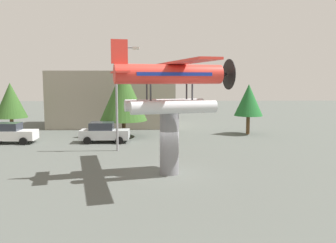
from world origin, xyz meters
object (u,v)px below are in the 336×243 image
storefront_building (115,99)px  tree_west (11,100)px  display_pedestal (169,143)px  car_near_white (10,133)px  car_mid_silver (104,132)px  tree_center_back (249,100)px  streetlight_primary (119,91)px  tree_east (123,94)px  floatplane_monument (172,83)px

storefront_building → tree_west: size_ratio=2.75×
display_pedestal → tree_west: (-15.27, 15.18, 1.59)m
storefront_building → car_near_white: bearing=-122.3°
car_mid_silver → tree_center_back: size_ratio=0.84×
streetlight_primary → tree_center_back: size_ratio=1.59×
tree_east → tree_center_back: (12.25, 1.50, -0.65)m
floatplane_monument → car_mid_silver: 12.50m
storefront_building → tree_west: bearing=-144.0°
car_mid_silver → tree_center_back: bearing=17.8°
tree_west → storefront_building: bearing=36.0°
display_pedestal → tree_west: size_ratio=0.70×
floatplane_monument → car_mid_silver: floatplane_monument is taller
tree_center_back → streetlight_primary: bearing=-146.1°
tree_west → tree_center_back: bearing=-1.0°
floatplane_monument → display_pedestal: bearing=180.0°
streetlight_primary → tree_west: (-11.67, 8.44, -1.20)m
car_near_white → tree_west: bearing=111.0°
streetlight_primary → tree_center_back: (11.91, 8.01, -1.20)m
floatplane_monument → tree_east: floatplane_monument is taller
car_near_white → tree_east: size_ratio=0.64×
car_mid_silver → streetlight_primary: (1.77, -3.62, 3.71)m
display_pedestal → car_mid_silver: 11.71m
floatplane_monument → tree_center_back: size_ratio=2.08×
car_near_white → tree_east: bearing=18.1°
display_pedestal → car_near_white: bearing=142.7°
car_near_white → tree_west: size_ratio=0.82×
storefront_building → tree_center_back: bearing=-27.1°
floatplane_monument → tree_west: floatplane_monument is taller
display_pedestal → floatplane_monument: (0.13, 0.03, 3.47)m
floatplane_monument → streetlight_primary: 7.70m
floatplane_monument → car_near_white: (-13.48, 10.14, -4.39)m
car_near_white → car_mid_silver: bearing=1.3°
car_near_white → storefront_building: bearing=57.7°
floatplane_monument → tree_west: bearing=121.4°
car_mid_silver → storefront_building: size_ratio=0.30×
floatplane_monument → streetlight_primary: streetlight_primary is taller
floatplane_monument → streetlight_primary: size_ratio=1.31×
tree_center_back → storefront_building: bearing=152.9°
car_mid_silver → tree_east: bearing=63.7°
display_pedestal → storefront_building: (-5.88, 22.00, 1.39)m
floatplane_monument → storefront_building: floatplane_monument is taller
streetlight_primary → storefront_building: 15.49m
car_near_white → tree_west: 5.92m
car_mid_silver → tree_center_back: tree_center_back is taller
display_pedestal → streetlight_primary: size_ratio=0.45×
display_pedestal → car_mid_silver: (-5.37, 10.36, -0.92)m
streetlight_primary → storefront_building: streetlight_primary is taller
tree_west → display_pedestal: bearing=-44.8°
car_near_white → car_mid_silver: (7.98, 0.18, 0.00)m
tree_west → tree_center_back: 23.58m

